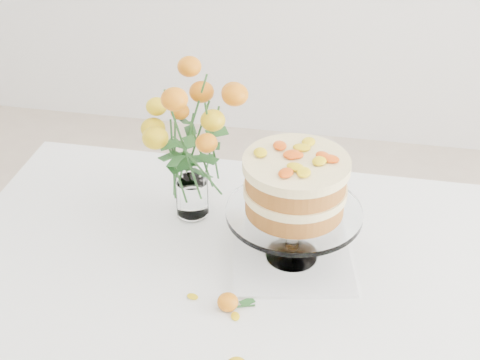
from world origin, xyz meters
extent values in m
cube|color=tan|center=(0.00, 0.00, 0.73)|extent=(1.40, 0.90, 0.04)
cylinder|color=tan|center=(-0.62, 0.37, 0.35)|extent=(0.06, 0.06, 0.71)
cube|color=white|center=(0.00, 0.00, 0.75)|extent=(1.42, 0.92, 0.01)
cube|color=white|center=(0.00, 0.46, 0.65)|extent=(1.42, 0.01, 0.20)
cube|color=white|center=(0.07, 0.07, 0.76)|extent=(0.31, 0.31, 0.01)
cylinder|color=white|center=(0.07, 0.07, 0.83)|extent=(0.03, 0.03, 0.10)
cylinder|color=white|center=(0.07, 0.07, 0.89)|extent=(0.30, 0.30, 0.01)
cylinder|color=#975322|center=(0.07, 0.07, 0.92)|extent=(0.23, 0.23, 0.04)
cylinder|color=#FFF3A4|center=(0.07, 0.07, 0.95)|extent=(0.24, 0.24, 0.02)
cylinder|color=#975322|center=(0.07, 0.07, 0.98)|extent=(0.23, 0.23, 0.04)
cylinder|color=#FFF3A4|center=(0.07, 0.07, 1.01)|extent=(0.24, 0.24, 0.02)
cylinder|color=white|center=(-0.19, 0.19, 0.76)|extent=(0.06, 0.06, 0.01)
cylinder|color=white|center=(-0.19, 0.19, 0.81)|extent=(0.08, 0.08, 0.09)
ellipsoid|color=#D45F0A|center=(-0.04, -0.12, 0.77)|extent=(0.04, 0.04, 0.04)
cylinder|color=#265622|center=(-0.01, -0.11, 0.76)|extent=(0.05, 0.02, 0.00)
ellipsoid|color=yellow|center=(-0.12, -0.10, 0.76)|extent=(0.03, 0.02, 0.00)
ellipsoid|color=yellow|center=(-0.02, -0.14, 0.76)|extent=(0.03, 0.02, 0.00)
camera|label=1|loc=(0.17, -1.11, 1.74)|focal=50.00mm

